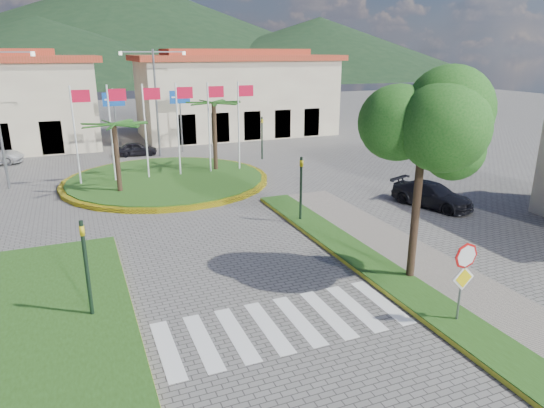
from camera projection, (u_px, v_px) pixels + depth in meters
name	position (u px, v px, depth m)	size (l,w,h in m)	color
sidewalk_right	(484.00, 315.00, 14.97)	(4.00, 28.00, 0.15)	gray
verge_right	(454.00, 322.00, 14.53)	(1.60, 28.00, 0.18)	#254814
median_left	(46.00, 333.00, 13.94)	(5.00, 14.00, 0.18)	#254814
crosswalk	(281.00, 324.00, 14.57)	(8.00, 3.00, 0.01)	silver
roundabout_island	(167.00, 179.00, 30.38)	(12.70, 12.70, 6.00)	yellow
stop_sign	(464.00, 270.00, 14.02)	(0.80, 0.11, 2.65)	slate
deciduous_tree	(423.00, 136.00, 15.89)	(3.60, 3.60, 6.80)	black
traffic_light_left	(86.00, 261.00, 14.29)	(0.15, 0.18, 3.20)	black
traffic_light_right	(301.00, 183.00, 22.67)	(0.15, 0.18, 3.20)	black
traffic_light_far	(262.00, 134.00, 36.28)	(0.18, 0.15, 3.20)	black
direction_sign_west	(115.00, 111.00, 36.54)	(1.60, 0.14, 5.20)	slate
direction_sign_east	(180.00, 108.00, 38.36)	(1.60, 0.14, 5.20)	slate
street_lamp_centre	(156.00, 98.00, 36.49)	(4.80, 0.16, 8.00)	slate
building_right	(236.00, 94.00, 46.99)	(19.08, 9.54, 8.05)	#BDAA8F
hill_far_mid	(128.00, 27.00, 152.97)	(180.00, 180.00, 30.00)	black
hill_far_east	(319.00, 47.00, 152.78)	(120.00, 120.00, 18.00)	black
hill_near_back	(41.00, 50.00, 119.54)	(110.00, 110.00, 16.00)	black
car_dark_a	(137.00, 149.00, 37.95)	(1.24, 3.09, 1.05)	black
car_dark_b	(178.00, 133.00, 44.42)	(1.34, 3.85, 1.27)	black
car_side_right	(432.00, 195.00, 25.48)	(1.77, 4.36, 1.27)	black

